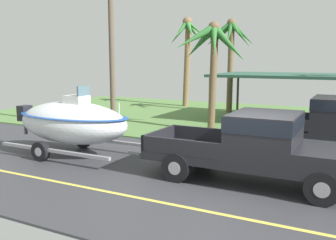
{
  "coord_description": "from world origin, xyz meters",
  "views": [
    {
      "loc": [
        2.63,
        -9.01,
        3.26
      ],
      "look_at": [
        -2.39,
        0.66,
        1.5
      ],
      "focal_mm": 39.87,
      "sensor_mm": 36.0,
      "label": 1
    }
  ],
  "objects_px": {
    "pickup_truck_towing": "(263,145)",
    "carport_awning": "(289,76)",
    "boat_on_trailer": "(72,122)",
    "parked_pickup_background": "(335,121)",
    "palm_tree_near_left": "(213,49)",
    "palm_tree_far_right": "(187,42)",
    "palm_tree_far_left": "(229,41)",
    "utility_pole": "(111,31)"
  },
  "relations": [
    {
      "from": "palm_tree_near_left",
      "to": "pickup_truck_towing",
      "type": "bearing_deg",
      "value": -58.36
    },
    {
      "from": "pickup_truck_towing",
      "to": "utility_pole",
      "type": "relative_size",
      "value": 0.66
    },
    {
      "from": "carport_awning",
      "to": "palm_tree_far_left",
      "type": "bearing_deg",
      "value": 154.32
    },
    {
      "from": "boat_on_trailer",
      "to": "palm_tree_far_left",
      "type": "relative_size",
      "value": 0.98
    },
    {
      "from": "carport_awning",
      "to": "utility_pole",
      "type": "distance_m",
      "value": 9.41
    },
    {
      "from": "parked_pickup_background",
      "to": "palm_tree_far_right",
      "type": "distance_m",
      "value": 14.19
    },
    {
      "from": "palm_tree_near_left",
      "to": "parked_pickup_background",
      "type": "bearing_deg",
      "value": -12.52
    },
    {
      "from": "parked_pickup_background",
      "to": "palm_tree_near_left",
      "type": "bearing_deg",
      "value": 167.48
    },
    {
      "from": "utility_pole",
      "to": "carport_awning",
      "type": "bearing_deg",
      "value": 42.4
    },
    {
      "from": "carport_awning",
      "to": "palm_tree_far_left",
      "type": "xyz_separation_m",
      "value": [
        -3.94,
        1.89,
        1.97
      ]
    },
    {
      "from": "pickup_truck_towing",
      "to": "parked_pickup_background",
      "type": "height_order",
      "value": "parked_pickup_background"
    },
    {
      "from": "carport_awning",
      "to": "boat_on_trailer",
      "type": "bearing_deg",
      "value": -116.65
    },
    {
      "from": "pickup_truck_towing",
      "to": "palm_tree_far_right",
      "type": "xyz_separation_m",
      "value": [
        -8.73,
        14.28,
        3.4
      ]
    },
    {
      "from": "boat_on_trailer",
      "to": "palm_tree_far_right",
      "type": "xyz_separation_m",
      "value": [
        -2.22,
        14.28,
        3.29
      ]
    },
    {
      "from": "pickup_truck_towing",
      "to": "carport_awning",
      "type": "distance_m",
      "value": 10.73
    },
    {
      "from": "parked_pickup_background",
      "to": "palm_tree_near_left",
      "type": "height_order",
      "value": "palm_tree_near_left"
    },
    {
      "from": "parked_pickup_background",
      "to": "carport_awning",
      "type": "bearing_deg",
      "value": 115.06
    },
    {
      "from": "palm_tree_far_right",
      "to": "palm_tree_far_left",
      "type": "bearing_deg",
      "value": -26.69
    },
    {
      "from": "pickup_truck_towing",
      "to": "boat_on_trailer",
      "type": "height_order",
      "value": "boat_on_trailer"
    },
    {
      "from": "boat_on_trailer",
      "to": "carport_awning",
      "type": "height_order",
      "value": "carport_awning"
    },
    {
      "from": "boat_on_trailer",
      "to": "palm_tree_near_left",
      "type": "bearing_deg",
      "value": 65.96
    },
    {
      "from": "pickup_truck_towing",
      "to": "palm_tree_far_right",
      "type": "bearing_deg",
      "value": 121.43
    },
    {
      "from": "palm_tree_near_left",
      "to": "palm_tree_far_right",
      "type": "height_order",
      "value": "palm_tree_far_right"
    },
    {
      "from": "parked_pickup_background",
      "to": "utility_pole",
      "type": "relative_size",
      "value": 0.64
    },
    {
      "from": "parked_pickup_background",
      "to": "palm_tree_far_right",
      "type": "bearing_deg",
      "value": 137.49
    },
    {
      "from": "carport_awning",
      "to": "palm_tree_near_left",
      "type": "bearing_deg",
      "value": -120.06
    },
    {
      "from": "parked_pickup_background",
      "to": "palm_tree_near_left",
      "type": "xyz_separation_m",
      "value": [
        -5.2,
        1.16,
        2.67
      ]
    },
    {
      "from": "pickup_truck_towing",
      "to": "parked_pickup_background",
      "type": "relative_size",
      "value": 1.03
    },
    {
      "from": "pickup_truck_towing",
      "to": "palm_tree_near_left",
      "type": "xyz_separation_m",
      "value": [
        -3.77,
        6.12,
        2.68
      ]
    },
    {
      "from": "palm_tree_far_left",
      "to": "utility_pole",
      "type": "height_order",
      "value": "utility_pole"
    },
    {
      "from": "boat_on_trailer",
      "to": "parked_pickup_background",
      "type": "xyz_separation_m",
      "value": [
        7.93,
        4.97,
        -0.09
      ]
    },
    {
      "from": "carport_awning",
      "to": "palm_tree_far_left",
      "type": "distance_m",
      "value": 4.79
    },
    {
      "from": "pickup_truck_towing",
      "to": "palm_tree_near_left",
      "type": "relative_size",
      "value": 1.17
    },
    {
      "from": "parked_pickup_background",
      "to": "palm_tree_far_right",
      "type": "xyz_separation_m",
      "value": [
        -10.16,
        9.31,
        3.39
      ]
    },
    {
      "from": "boat_on_trailer",
      "to": "carport_awning",
      "type": "bearing_deg",
      "value": 63.35
    },
    {
      "from": "boat_on_trailer",
      "to": "parked_pickup_background",
      "type": "distance_m",
      "value": 9.36
    },
    {
      "from": "palm_tree_far_right",
      "to": "boat_on_trailer",
      "type": "bearing_deg",
      "value": -81.14
    },
    {
      "from": "palm_tree_near_left",
      "to": "palm_tree_far_left",
      "type": "relative_size",
      "value": 0.86
    },
    {
      "from": "pickup_truck_towing",
      "to": "carport_awning",
      "type": "bearing_deg",
      "value": 96.43
    },
    {
      "from": "boat_on_trailer",
      "to": "utility_pole",
      "type": "distance_m",
      "value": 5.74
    },
    {
      "from": "carport_awning",
      "to": "palm_tree_far_left",
      "type": "height_order",
      "value": "palm_tree_far_left"
    },
    {
      "from": "parked_pickup_background",
      "to": "palm_tree_far_left",
      "type": "relative_size",
      "value": 0.99
    }
  ]
}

